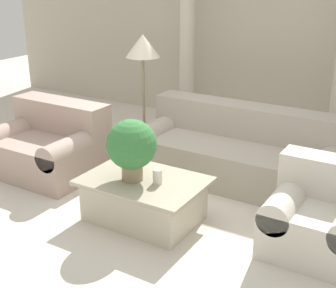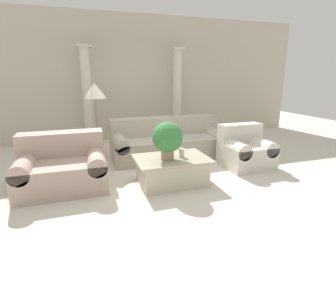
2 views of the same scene
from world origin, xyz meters
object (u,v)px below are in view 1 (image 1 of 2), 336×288
object	(u,v)px
potted_plant	(132,146)
armchair	(320,216)
loveseat	(48,144)
floor_lamp	(143,50)
sofa_long	(238,151)
coffee_table	(144,199)

from	to	relation	value
potted_plant	armchair	world-z (taller)	potted_plant
loveseat	floor_lamp	xyz separation A→B (m)	(0.61, 1.14, 1.01)
armchair	sofa_long	bearing A→B (deg)	139.13
floor_lamp	potted_plant	bearing A→B (deg)	-59.50
coffee_table	sofa_long	bearing A→B (deg)	74.32
sofa_long	floor_lamp	world-z (taller)	floor_lamp
sofa_long	loveseat	world-z (taller)	same
potted_plant	loveseat	bearing A→B (deg)	163.85
coffee_table	armchair	xyz separation A→B (m)	(1.58, 0.33, 0.11)
coffee_table	potted_plant	size ratio (longest dim) A/B	1.96
loveseat	floor_lamp	world-z (taller)	floor_lamp
sofa_long	floor_lamp	bearing A→B (deg)	173.32
sofa_long	potted_plant	xyz separation A→B (m)	(-0.47, -1.43, 0.44)
floor_lamp	armchair	xyz separation A→B (m)	(2.61, -1.20, -1.02)
potted_plant	coffee_table	bearing A→B (deg)	32.75
loveseat	coffee_table	distance (m)	1.69
potted_plant	armchair	bearing A→B (deg)	13.23
potted_plant	armchair	size ratio (longest dim) A/B	0.70
coffee_table	armchair	bearing A→B (deg)	11.96
coffee_table	potted_plant	distance (m)	0.55
floor_lamp	sofa_long	bearing A→B (deg)	-6.68
coffee_table	floor_lamp	xyz separation A→B (m)	(-1.03, 1.53, 1.13)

